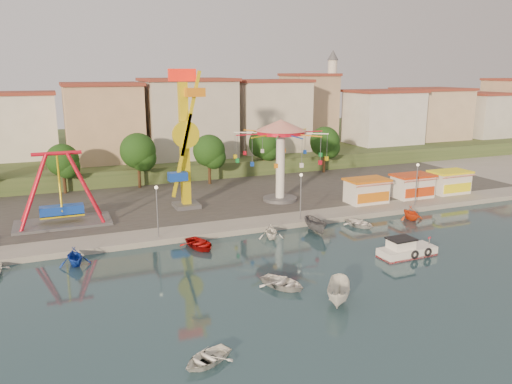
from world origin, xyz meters
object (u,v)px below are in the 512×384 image
wave_swinger (281,142)px  rowboat_a (283,283)px  pirate_ship_ride (60,190)px  skiff (339,293)px  cabin_motorboat (406,251)px  kamikaze_tower (186,143)px

wave_swinger → rowboat_a: wave_swinger is taller
pirate_ship_ride → wave_swinger: (26.23, 0.40, 3.80)m
wave_swinger → rowboat_a: bearing=-114.5°
pirate_ship_ride → skiff: 32.68m
pirate_ship_ride → wave_swinger: wave_swinger is taller
rowboat_a → cabin_motorboat: bearing=-20.2°
skiff → cabin_motorboat: bearing=64.2°
cabin_motorboat → rowboat_a: bearing=-173.6°
kamikaze_tower → pirate_ship_ride: bearing=-174.3°
kamikaze_tower → wave_swinger: size_ratio=1.42×
cabin_motorboat → rowboat_a: size_ratio=1.44×
kamikaze_tower → skiff: 29.57m
kamikaze_tower → rowboat_a: kamikaze_tower is taller
wave_swinger → skiff: size_ratio=2.66×
cabin_motorboat → rowboat_a: cabin_motorboat is taller
kamikaze_tower → wave_swinger: kamikaze_tower is taller
wave_swinger → cabin_motorboat: (3.05, -21.19, -7.67)m
wave_swinger → rowboat_a: 26.62m
kamikaze_tower → cabin_motorboat: kamikaze_tower is taller
pirate_ship_ride → rowboat_a: 27.92m
wave_swinger → skiff: wave_swinger is taller
kamikaze_tower → skiff: kamikaze_tower is taller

